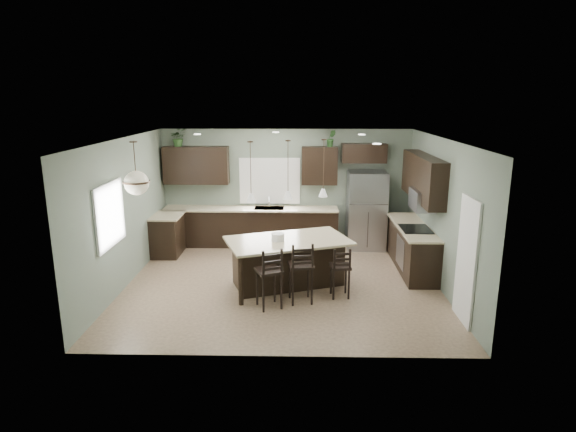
{
  "coord_description": "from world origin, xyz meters",
  "views": [
    {
      "loc": [
        0.31,
        -8.83,
        3.55
      ],
      "look_at": [
        0.1,
        0.4,
        1.25
      ],
      "focal_mm": 30.0,
      "sensor_mm": 36.0,
      "label": 1
    }
  ],
  "objects_px": {
    "refrigerator": "(366,210)",
    "plant_back_left": "(178,137)",
    "kitchen_island": "(288,263)",
    "bar_stool_left": "(269,277)",
    "bar_stool_center": "(301,272)",
    "serving_dish": "(278,237)",
    "bar_stool_right": "(340,272)"
  },
  "relations": [
    {
      "from": "kitchen_island",
      "to": "bar_stool_right",
      "type": "relative_size",
      "value": 2.36
    },
    {
      "from": "bar_stool_center",
      "to": "serving_dish",
      "type": "bearing_deg",
      "value": 112.71
    },
    {
      "from": "serving_dish",
      "to": "bar_stool_left",
      "type": "relative_size",
      "value": 0.22
    },
    {
      "from": "serving_dish",
      "to": "bar_stool_center",
      "type": "xyz_separation_m",
      "value": [
        0.43,
        -0.68,
        -0.43
      ]
    },
    {
      "from": "bar_stool_left",
      "to": "bar_stool_center",
      "type": "bearing_deg",
      "value": 0.4
    },
    {
      "from": "bar_stool_left",
      "to": "plant_back_left",
      "type": "relative_size",
      "value": 2.59
    },
    {
      "from": "kitchen_island",
      "to": "bar_stool_left",
      "type": "relative_size",
      "value": 2.06
    },
    {
      "from": "bar_stool_center",
      "to": "plant_back_left",
      "type": "distance_m",
      "value": 4.93
    },
    {
      "from": "bar_stool_left",
      "to": "bar_stool_right",
      "type": "height_order",
      "value": "bar_stool_left"
    },
    {
      "from": "refrigerator",
      "to": "bar_stool_center",
      "type": "distance_m",
      "value": 3.57
    },
    {
      "from": "refrigerator",
      "to": "bar_stool_right",
      "type": "distance_m",
      "value": 3.11
    },
    {
      "from": "refrigerator",
      "to": "plant_back_left",
      "type": "bearing_deg",
      "value": 176.85
    },
    {
      "from": "serving_dish",
      "to": "bar_stool_right",
      "type": "xyz_separation_m",
      "value": [
        1.14,
        -0.44,
        -0.52
      ]
    },
    {
      "from": "refrigerator",
      "to": "serving_dish",
      "type": "relative_size",
      "value": 7.71
    },
    {
      "from": "kitchen_island",
      "to": "bar_stool_left",
      "type": "bearing_deg",
      "value": -127.0
    },
    {
      "from": "refrigerator",
      "to": "bar_stool_center",
      "type": "height_order",
      "value": "refrigerator"
    },
    {
      "from": "kitchen_island",
      "to": "serving_dish",
      "type": "distance_m",
      "value": 0.57
    },
    {
      "from": "serving_dish",
      "to": "bar_stool_left",
      "type": "distance_m",
      "value": 1.03
    },
    {
      "from": "bar_stool_right",
      "to": "bar_stool_left",
      "type": "bearing_deg",
      "value": -165.13
    },
    {
      "from": "kitchen_island",
      "to": "serving_dish",
      "type": "height_order",
      "value": "serving_dish"
    },
    {
      "from": "bar_stool_right",
      "to": "plant_back_left",
      "type": "distance_m",
      "value": 5.27
    },
    {
      "from": "refrigerator",
      "to": "bar_stool_center",
      "type": "bearing_deg",
      "value": -116.09
    },
    {
      "from": "plant_back_left",
      "to": "kitchen_island",
      "type": "bearing_deg",
      "value": -45.5
    },
    {
      "from": "bar_stool_left",
      "to": "kitchen_island",
      "type": "bearing_deg",
      "value": 49.28
    },
    {
      "from": "bar_stool_left",
      "to": "bar_stool_right",
      "type": "relative_size",
      "value": 1.14
    },
    {
      "from": "bar_stool_center",
      "to": "bar_stool_right",
      "type": "bearing_deg",
      "value": 8.72
    },
    {
      "from": "bar_stool_center",
      "to": "plant_back_left",
      "type": "relative_size",
      "value": 2.66
    },
    {
      "from": "refrigerator",
      "to": "bar_stool_left",
      "type": "relative_size",
      "value": 1.69
    },
    {
      "from": "kitchen_island",
      "to": "serving_dish",
      "type": "relative_size",
      "value": 9.4
    },
    {
      "from": "serving_dish",
      "to": "bar_stool_center",
      "type": "height_order",
      "value": "bar_stool_center"
    },
    {
      "from": "refrigerator",
      "to": "bar_stool_center",
      "type": "xyz_separation_m",
      "value": [
        -1.56,
        -3.19,
        -0.36
      ]
    },
    {
      "from": "bar_stool_left",
      "to": "plant_back_left",
      "type": "distance_m",
      "value": 4.83
    }
  ]
}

